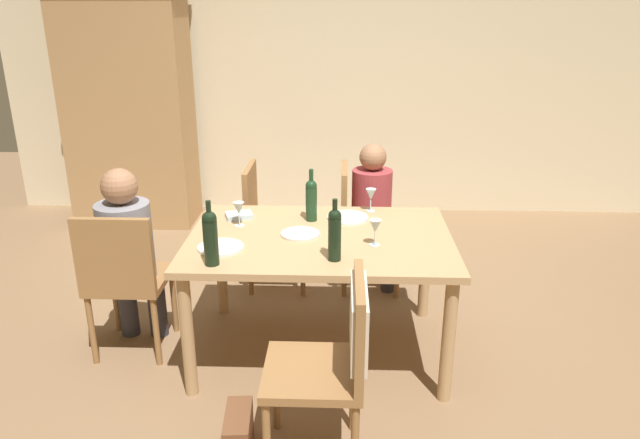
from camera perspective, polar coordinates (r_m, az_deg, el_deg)
ground_plane at (r=3.74m, az=0.00°, el=-12.41°), size 10.00×10.00×0.00m
rear_room_partition at (r=5.92m, az=0.99°, el=13.69°), size 6.40×0.12×2.70m
armoire_cabinet at (r=5.85m, az=-17.91°, el=10.16°), size 1.18×0.62×2.18m
dining_table at (r=3.43m, az=0.00°, el=-2.95°), size 1.51×1.06×0.76m
chair_left_end at (r=3.63m, az=-18.36°, el=-5.04°), size 0.44×0.44×0.92m
chair_far_right at (r=4.32m, az=3.79°, el=0.08°), size 0.44×0.44×0.92m
chair_far_left at (r=4.36m, az=-5.19°, el=0.19°), size 0.44×0.44×0.92m
chair_near at (r=2.65m, az=2.00°, el=-12.15°), size 0.46×0.44×0.92m
person_woman_host at (r=3.67m, az=-17.99°, el=-2.51°), size 0.31×0.36×1.14m
person_man_bearded at (r=4.29m, az=5.32°, el=1.35°), size 0.33×0.29×1.09m
wine_bottle_tall_green at (r=3.02m, az=-10.52°, el=-1.60°), size 0.08×0.08×0.34m
wine_bottle_dark_red at (r=3.03m, az=1.42°, el=-1.31°), size 0.07×0.07×0.33m
wine_bottle_short_olive at (r=3.59m, az=-0.85°, el=2.04°), size 0.07×0.07×0.33m
wine_glass_near_left at (r=3.54m, az=-7.84°, el=1.00°), size 0.07×0.07×0.15m
wine_glass_centre at (r=3.24m, az=5.34°, el=-0.75°), size 0.07×0.07×0.15m
wine_glass_near_right at (r=3.78m, az=4.92°, el=2.34°), size 0.07×0.07×0.15m
dinner_plate_host at (r=3.67m, az=2.68°, el=0.20°), size 0.26×0.26×0.01m
dinner_plate_guest_left at (r=3.27m, az=-9.55°, el=-2.66°), size 0.25×0.25×0.01m
dinner_plate_guest_right at (r=3.41m, az=-1.93°, el=-1.39°), size 0.22×0.22×0.01m
folded_napkin at (r=3.71m, az=-7.81°, el=0.40°), size 0.19×0.16×0.03m
handbag at (r=2.98m, az=-7.85°, el=-19.79°), size 0.14×0.29×0.22m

